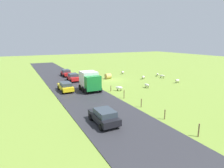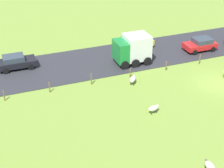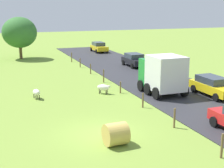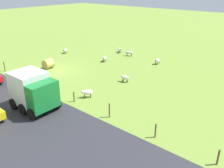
{
  "view_description": "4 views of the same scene",
  "coord_description": "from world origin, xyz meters",
  "px_view_note": "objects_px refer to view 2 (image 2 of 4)",
  "views": [
    {
      "loc": [
        18.45,
        35.7,
        8.43
      ],
      "look_at": [
        3.63,
        6.77,
        0.94
      ],
      "focal_mm": 30.68,
      "sensor_mm": 36.0,
      "label": 1
    },
    {
      "loc": [
        -24.42,
        21.13,
        17.47
      ],
      "look_at": [
        2.48,
        10.86,
        0.82
      ],
      "focal_mm": 54.22,
      "sensor_mm": 36.0,
      "label": 2
    },
    {
      "loc": [
        -5.54,
        -16.64,
        7.11
      ],
      "look_at": [
        3.81,
        8.25,
        0.81
      ],
      "focal_mm": 52.11,
      "sensor_mm": 36.0,
      "label": 3
    },
    {
      "loc": [
        17.33,
        23.4,
        10.21
      ],
      "look_at": [
        0.46,
        9.26,
        0.81
      ],
      "focal_mm": 37.91,
      "sensor_mm": 36.0,
      "label": 4
    }
  ],
  "objects_px": {
    "sheep_1": "(133,79)",
    "sheep_4": "(153,108)",
    "car_3": "(134,42)",
    "car_0": "(16,62)",
    "sheep_5": "(210,166)",
    "truck_0": "(132,49)",
    "car_1": "(200,44)"
  },
  "relations": [
    {
      "from": "car_0",
      "to": "sheep_5",
      "type": "bearing_deg",
      "value": -153.02
    },
    {
      "from": "sheep_1",
      "to": "truck_0",
      "type": "relative_size",
      "value": 0.3
    },
    {
      "from": "car_1",
      "to": "car_3",
      "type": "relative_size",
      "value": 0.88
    },
    {
      "from": "car_0",
      "to": "car_3",
      "type": "relative_size",
      "value": 0.92
    },
    {
      "from": "sheep_5",
      "to": "sheep_1",
      "type": "bearing_deg",
      "value": 0.04
    },
    {
      "from": "sheep_1",
      "to": "sheep_5",
      "type": "xyz_separation_m",
      "value": [
        -13.36,
        -0.01,
        -0.04
      ]
    },
    {
      "from": "sheep_1",
      "to": "truck_0",
      "type": "distance_m",
      "value": 5.06
    },
    {
      "from": "sheep_1",
      "to": "truck_0",
      "type": "xyz_separation_m",
      "value": [
        4.52,
        -1.91,
        1.24
      ]
    },
    {
      "from": "truck_0",
      "to": "car_0",
      "type": "height_order",
      "value": "truck_0"
    },
    {
      "from": "sheep_1",
      "to": "car_0",
      "type": "bearing_deg",
      "value": 54.15
    },
    {
      "from": "sheep_5",
      "to": "car_0",
      "type": "xyz_separation_m",
      "value": [
        21.12,
        10.76,
        0.36
      ]
    },
    {
      "from": "sheep_1",
      "to": "car_0",
      "type": "distance_m",
      "value": 13.26
    },
    {
      "from": "sheep_5",
      "to": "car_3",
      "type": "distance_m",
      "value": 21.84
    },
    {
      "from": "sheep_1",
      "to": "car_1",
      "type": "xyz_separation_m",
      "value": [
        4.66,
        -11.2,
        0.32
      ]
    },
    {
      "from": "car_0",
      "to": "car_1",
      "type": "bearing_deg",
      "value": -98.06
    },
    {
      "from": "car_0",
      "to": "truck_0",
      "type": "bearing_deg",
      "value": -104.38
    },
    {
      "from": "truck_0",
      "to": "car_0",
      "type": "distance_m",
      "value": 13.1
    },
    {
      "from": "truck_0",
      "to": "car_3",
      "type": "xyz_separation_m",
      "value": [
        3.62,
        -1.91,
        -0.92
      ]
    },
    {
      "from": "sheep_4",
      "to": "car_3",
      "type": "xyz_separation_m",
      "value": [
        13.62,
        -4.25,
        0.34
      ]
    },
    {
      "from": "truck_0",
      "to": "car_1",
      "type": "distance_m",
      "value": 9.33
    },
    {
      "from": "car_1",
      "to": "car_3",
      "type": "xyz_separation_m",
      "value": [
        3.49,
        7.37,
        0.0
      ]
    },
    {
      "from": "sheep_1",
      "to": "car_0",
      "type": "xyz_separation_m",
      "value": [
        7.76,
        10.75,
        0.32
      ]
    },
    {
      "from": "sheep_4",
      "to": "truck_0",
      "type": "relative_size",
      "value": 0.28
    },
    {
      "from": "sheep_1",
      "to": "car_1",
      "type": "bearing_deg",
      "value": -67.42
    },
    {
      "from": "sheep_4",
      "to": "car_3",
      "type": "height_order",
      "value": "car_3"
    },
    {
      "from": "sheep_4",
      "to": "car_0",
      "type": "distance_m",
      "value": 16.79
    },
    {
      "from": "sheep_1",
      "to": "car_3",
      "type": "relative_size",
      "value": 0.26
    },
    {
      "from": "truck_0",
      "to": "sheep_4",
      "type": "bearing_deg",
      "value": 166.84
    },
    {
      "from": "sheep_1",
      "to": "sheep_4",
      "type": "xyz_separation_m",
      "value": [
        -5.48,
        0.42,
        -0.02
      ]
    },
    {
      "from": "car_3",
      "to": "car_0",
      "type": "bearing_deg",
      "value": 91.49
    },
    {
      "from": "sheep_1",
      "to": "truck_0",
      "type": "bearing_deg",
      "value": -22.96
    },
    {
      "from": "sheep_4",
      "to": "car_1",
      "type": "relative_size",
      "value": 0.28
    }
  ]
}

